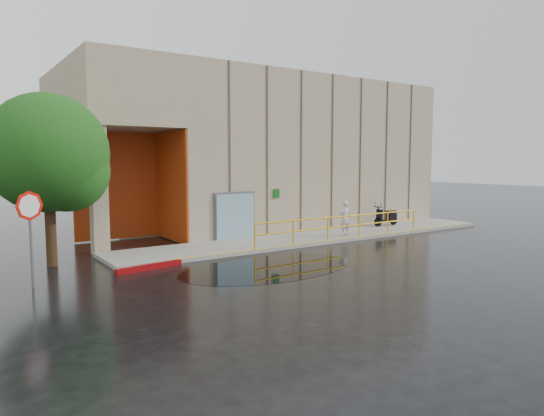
{
  "coord_description": "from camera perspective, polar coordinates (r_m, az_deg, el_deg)",
  "views": [
    {
      "loc": [
        -10.62,
        -12.87,
        3.65
      ],
      "look_at": [
        0.23,
        3.0,
        1.76
      ],
      "focal_mm": 32.0,
      "sensor_mm": 36.0,
      "label": 1
    }
  ],
  "objects": [
    {
      "name": "red_curb",
      "position": [
        16.87,
        -14.2,
        -6.75
      ],
      "size": [
        2.4,
        0.56,
        0.18
      ],
      "primitive_type": "cube",
      "rotation": [
        0.0,
        0.0,
        0.16
      ],
      "color": "#7A0507",
      "rests_on": "ground"
    },
    {
      "name": "stop_sign",
      "position": [
        15.3,
        -26.59,
        -1.1
      ],
      "size": [
        0.76,
        0.42,
        2.8
      ],
      "rotation": [
        0.0,
        0.0,
        0.09
      ],
      "color": "slate",
      "rests_on": "ground"
    },
    {
      "name": "tree_near",
      "position": [
        18.22,
        -24.42,
        5.41
      ],
      "size": [
        4.06,
        4.06,
        5.94
      ],
      "rotation": [
        0.0,
        0.0,
        0.31
      ],
      "color": "black",
      "rests_on": "ground"
    },
    {
      "name": "scooter",
      "position": [
        26.78,
        13.31,
        -0.46
      ],
      "size": [
        1.68,
        0.55,
        1.29
      ],
      "rotation": [
        0.0,
        0.0,
        -0.01
      ],
      "color": "black",
      "rests_on": "sidewalk"
    },
    {
      "name": "building",
      "position": [
        28.57,
        -0.98,
        6.72
      ],
      "size": [
        20.0,
        10.17,
        8.0
      ],
      "color": "tan",
      "rests_on": "ground"
    },
    {
      "name": "sidewalk",
      "position": [
        22.98,
        5.68,
        -3.37
      ],
      "size": [
        20.0,
        3.0,
        0.15
      ],
      "primitive_type": "cube",
      "color": "gray",
      "rests_on": "ground"
    },
    {
      "name": "guardrail",
      "position": [
        22.06,
        8.45,
        -2.19
      ],
      "size": [
        9.56,
        0.06,
        1.03
      ],
      "color": "#E4A50C",
      "rests_on": "sidewalk"
    },
    {
      "name": "ground",
      "position": [
        17.08,
        5.09,
        -6.75
      ],
      "size": [
        120.0,
        120.0,
        0.0
      ],
      "primitive_type": "plane",
      "color": "black",
      "rests_on": "ground"
    },
    {
      "name": "person",
      "position": [
        22.86,
        8.53,
        -1.18
      ],
      "size": [
        0.64,
        0.47,
        1.64
      ],
      "primitive_type": "imported",
      "rotation": [
        0.0,
        0.0,
        3.27
      ],
      "color": "silver",
      "rests_on": "sidewalk"
    },
    {
      "name": "puddle",
      "position": [
        16.72,
        -0.41,
        -6.99
      ],
      "size": [
        6.74,
        4.33,
        0.01
      ],
      "primitive_type": "cube",
      "rotation": [
        0.0,
        0.0,
        0.05
      ],
      "color": "black",
      "rests_on": "ground"
    }
  ]
}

